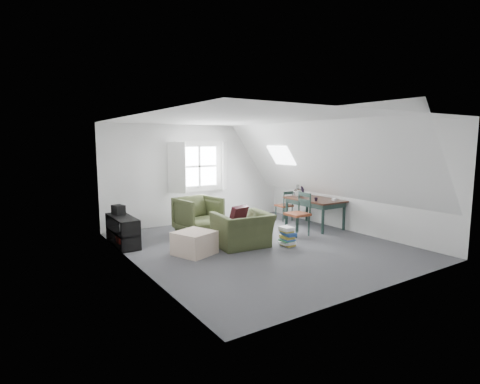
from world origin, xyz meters
TOP-DOWN VIEW (x-y plane):
  - floor at (0.00, 0.00)m, footprint 5.50×5.50m
  - ceiling at (0.00, 0.00)m, footprint 5.50×5.50m
  - wall_back at (0.00, 2.75)m, footprint 5.00×0.00m
  - wall_front at (0.00, -2.75)m, footprint 5.00×0.00m
  - wall_left at (-2.50, 0.00)m, footprint 0.00×5.50m
  - wall_right at (2.50, 0.00)m, footprint 0.00×5.50m
  - slope_left at (-1.55, 0.00)m, footprint 3.19×5.50m
  - slope_right at (1.55, 0.00)m, footprint 3.19×5.50m
  - dormer_window at (0.00, 2.68)m, footprint 1.71×0.35m
  - skylight at (1.55, 1.30)m, footprint 0.35×0.75m
  - armchair_near at (-0.36, 0.15)m, footprint 1.13×1.01m
  - armchair_far at (-0.55, 1.70)m, footprint 1.00×1.02m
  - throw_pillow at (-0.36, 0.30)m, footprint 0.45×0.34m
  - ottoman at (-1.39, 0.22)m, footprint 0.83×0.83m
  - dining_table at (2.07, 0.64)m, footprint 0.84×1.40m
  - demijohn at (1.92, 1.09)m, footprint 0.21×0.21m
  - vase_twigs at (2.17, 1.19)m, footprint 0.08×0.09m
  - cup at (1.82, 0.34)m, footprint 0.10×0.10m
  - paper_box at (2.27, 0.19)m, footprint 0.14×0.10m
  - dining_chair_far at (1.94, 1.60)m, footprint 0.38×0.38m
  - dining_chair_near at (1.21, 0.24)m, footprint 0.45×0.45m
  - media_shelf at (-2.33, 1.52)m, footprint 0.38×1.15m
  - electronics_box at (-2.33, 1.81)m, footprint 0.25×0.30m
  - magazine_stack at (0.43, -0.29)m, footprint 0.29×0.34m

SIDE VIEW (x-z plane):
  - floor at x=0.00m, z-range 0.00..0.00m
  - armchair_near at x=-0.36m, z-range -0.34..0.34m
  - armchair_far at x=-0.55m, z-range -0.41..0.41m
  - magazine_stack at x=0.43m, z-range 0.00..0.39m
  - ottoman at x=-1.39m, z-range 0.00..0.43m
  - media_shelf at x=-2.33m, z-range -0.03..0.56m
  - dining_chair_far at x=1.94m, z-range 0.02..0.82m
  - dining_chair_near at x=1.21m, z-range 0.02..0.97m
  - throw_pillow at x=-0.36m, z-range 0.39..0.81m
  - dining_table at x=2.07m, z-range 0.26..0.96m
  - electronics_box at x=-2.33m, z-range 0.57..0.79m
  - cup at x=1.82m, z-range 0.66..0.74m
  - paper_box at x=2.27m, z-range 0.70..0.74m
  - demijohn at x=1.92m, z-range 0.68..0.97m
  - vase_twigs at x=2.17m, z-range 0.52..1.18m
  - wall_back at x=0.00m, z-range -1.25..3.75m
  - wall_front at x=0.00m, z-range -1.25..3.75m
  - wall_left at x=-2.50m, z-range -1.50..4.00m
  - wall_right at x=2.50m, z-range -1.50..4.00m
  - dormer_window at x=0.00m, z-range 0.80..2.10m
  - skylight at x=1.55m, z-range 1.51..1.98m
  - slope_left at x=-1.55m, z-range -0.47..4.02m
  - slope_right at x=1.55m, z-range -0.47..4.02m
  - ceiling at x=0.00m, z-range 2.50..2.50m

